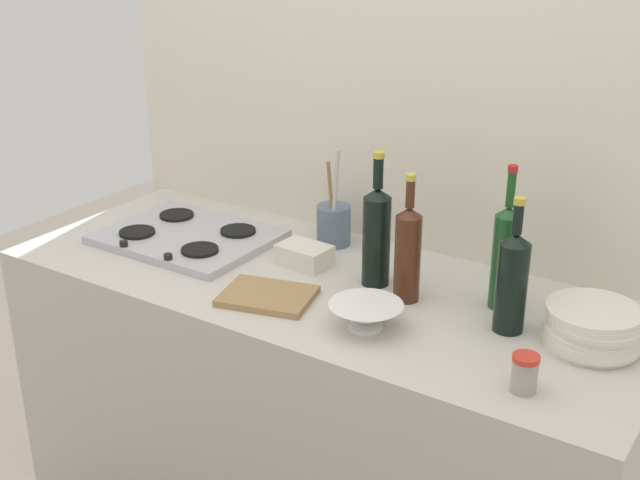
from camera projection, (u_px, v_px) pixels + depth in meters
The scene contains 13 objects.
counter_block at pixel (320, 420), 2.43m from camera, with size 1.80×0.70×0.90m, color beige.
backsplash_panel at pixel (390, 166), 2.47m from camera, with size 1.90×0.06×2.25m, color beige.
stovetop_hob at pixel (188, 236), 2.52m from camera, with size 0.50×0.39×0.04m.
plate_stack at pixel (593, 327), 1.91m from camera, with size 0.23×0.23×0.10m.
wine_bottle_leftmost at pixel (512, 280), 1.95m from camera, with size 0.07×0.07×0.34m.
wine_bottle_mid_left at pixel (408, 252), 2.10m from camera, with size 0.07×0.07×0.34m.
wine_bottle_mid_right at pixel (505, 255), 2.06m from camera, with size 0.07×0.07×0.37m.
wine_bottle_rightmost at pixel (377, 234), 2.19m from camera, with size 0.07×0.07×0.37m.
mixing_bowl at pixel (366, 315), 2.00m from camera, with size 0.18×0.18×0.06m.
butter_dish at pixel (304, 255), 2.35m from camera, with size 0.15×0.10×0.06m, color silver.
utensil_crock at pixel (334, 223), 2.48m from camera, with size 0.10×0.10×0.30m.
condiment_jar_front at pixel (525, 373), 1.74m from camera, with size 0.06×0.06×0.08m.
cutting_board at pixel (268, 296), 2.15m from camera, with size 0.23×0.17×0.02m, color #9E7A4C.
Camera 1 is at (1.12, -1.71, 1.86)m, focal length 46.67 mm.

